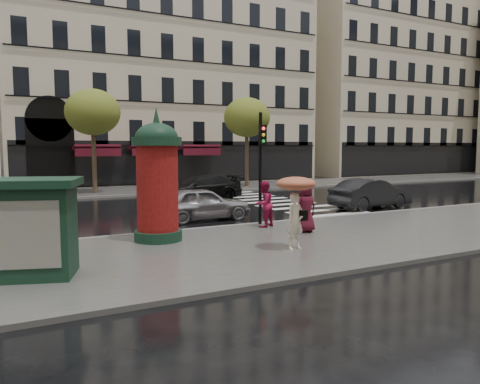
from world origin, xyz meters
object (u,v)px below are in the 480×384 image
man_burgundy (306,208)px  woman_red (264,204)px  newsstand (37,226)px  car_black (199,188)px  woman_umbrella (296,200)px  traffic_light (261,157)px  car_silver (202,204)px  car_darkgrey (371,194)px  car_white (4,207)px  morris_column (157,177)px

man_burgundy → woman_red: bearing=-67.5°
newsstand → car_black: size_ratio=0.45×
woman_umbrella → traffic_light: size_ratio=0.51×
woman_umbrella → newsstand: bearing=176.5°
woman_red → newsstand: bearing=-1.3°
woman_umbrella → newsstand: size_ratio=0.96×
woman_umbrella → car_silver: size_ratio=0.53×
car_darkgrey → car_white: 16.45m
woman_umbrella → woman_red: size_ratio=1.28×
car_silver → car_white: (-7.27, 2.45, 0.03)m
woman_red → car_black: bearing=-123.0°
man_burgundy → car_white: 11.61m
woman_umbrella → car_black: (2.77, 13.50, -0.82)m
man_burgundy → car_black: bearing=-96.2°
morris_column → car_darkgrey: morris_column is taller
morris_column → car_black: 12.00m
traffic_light → car_black: size_ratio=0.85×
morris_column → woman_red: bearing=7.6°
morris_column → car_white: morris_column is taller
traffic_light → woman_red: bearing=-110.1°
car_silver → car_black: 7.20m
morris_column → car_black: bearing=60.8°
car_white → car_black: size_ratio=1.06×
traffic_light → man_burgundy: bearing=-77.0°
car_darkgrey → man_burgundy: bearing=116.1°
woman_red → morris_column: bearing=-16.0°
woman_umbrella → car_black: bearing=78.4°
man_burgundy → car_white: size_ratio=0.33×
newsstand → car_darkgrey: size_ratio=0.50×
woman_red → man_burgundy: bearing=90.5°
car_black → newsstand: bearing=-35.1°
woman_umbrella → car_white: woman_umbrella is taller
newsstand → car_silver: (6.78, 6.42, -0.57)m
woman_umbrella → morris_column: morris_column is taller
man_burgundy → traffic_light: bearing=-78.6°
car_silver → car_darkgrey: 8.94m
traffic_light → newsstand: 9.06m
woman_red → car_silver: woman_red is taller
traffic_light → car_silver: bearing=116.8°
man_burgundy → newsstand: (-8.59, -1.65, 0.29)m
morris_column → car_white: (-4.17, 6.19, -1.37)m
car_darkgrey → car_black: car_darkgrey is taller
traffic_light → car_white: size_ratio=0.81×
traffic_light → car_white: (-8.58, 5.05, -1.94)m
man_burgundy → car_silver: bearing=-70.8°
traffic_light → car_black: traffic_light is taller
traffic_light → car_black: (1.41, 9.27, -1.95)m
woman_red → traffic_light: 1.81m
woman_umbrella → traffic_light: 4.58m
woman_umbrella → newsstand: (-6.74, 0.41, -0.28)m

